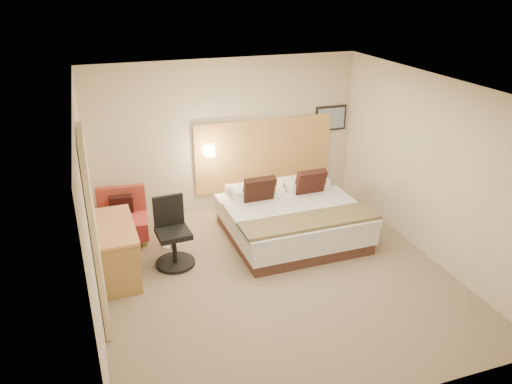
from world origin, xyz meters
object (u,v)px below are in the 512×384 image
object	(u,v)px
lounge_chair	(123,220)
side_table	(170,230)
desk	(115,236)
bed	(291,218)
desk_chair	(173,238)

from	to	relation	value
lounge_chair	side_table	bearing A→B (deg)	-36.20
desk	lounge_chair	bearing A→B (deg)	81.39
bed	side_table	xyz separation A→B (m)	(-1.92, 0.33, -0.05)
lounge_chair	desk	size ratio (longest dim) A/B	0.65
side_table	desk	bearing A→B (deg)	-144.74
bed	desk_chair	world-z (taller)	desk_chair
bed	side_table	size ratio (longest dim) A/B	3.87
lounge_chair	desk_chair	xyz separation A→B (m)	(0.63, -1.04, 0.10)
lounge_chair	desk	xyz separation A→B (m)	(-0.16, -1.09, 0.30)
desk	side_table	bearing A→B (deg)	35.26
lounge_chair	desk_chair	distance (m)	1.22
desk	desk_chair	size ratio (longest dim) A/B	1.25
lounge_chair	side_table	world-z (taller)	lounge_chair
lounge_chair	desk	bearing A→B (deg)	-98.61
desk	desk_chair	xyz separation A→B (m)	(0.80, 0.05, -0.20)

